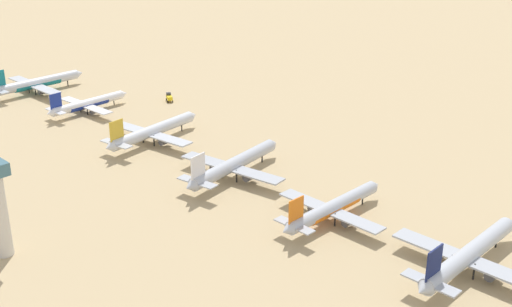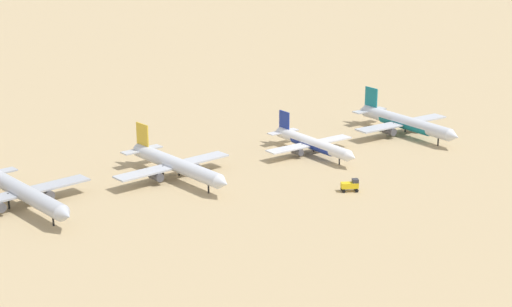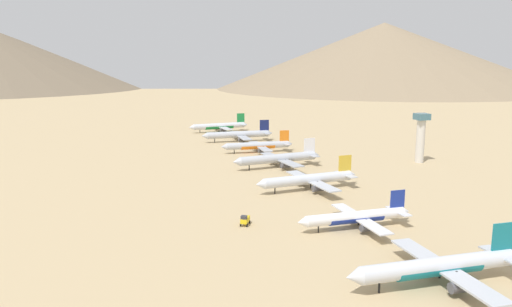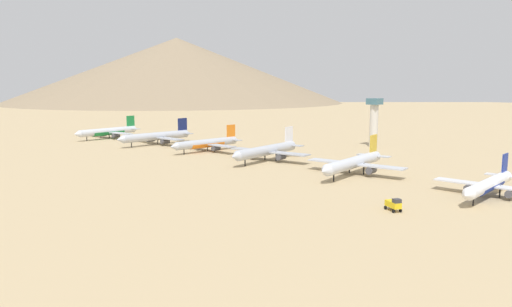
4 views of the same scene
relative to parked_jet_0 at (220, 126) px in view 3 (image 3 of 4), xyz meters
name	(u,v)px [view 3 (image 3 of 4)]	position (x,y,z in m)	size (l,w,h in m)	color
ground_plane	(275,169)	(-3.85, 143.35, -4.81)	(1800.00, 1800.00, 0.00)	tan
parked_jet_0	(220,126)	(0.00, 0.00, 0.00)	(50.05, 40.87, 14.45)	silver
parked_jet_1	(239,135)	(-4.51, 51.11, 0.28)	(52.30, 42.39, 15.11)	#B2B7C1
parked_jet_2	(258,145)	(-7.22, 95.22, -0.31)	(46.77, 37.86, 13.53)	#B2B7C1
parked_jet_3	(279,158)	(-6.66, 140.57, 0.25)	(51.93, 42.45, 15.01)	#B2B7C1
parked_jet_4	(309,179)	(-5.96, 188.97, 0.11)	(50.59, 41.29, 14.60)	silver
parked_jet_5	(357,217)	(-3.62, 241.12, -0.65)	(43.26, 35.11, 12.48)	white
parked_jet_6	(440,266)	(-4.99, 286.08, 0.19)	(51.97, 42.12, 15.01)	silver
service_truck	(245,220)	(33.07, 228.00, -2.73)	(4.67, 5.70, 3.90)	yellow
control_tower	(421,135)	(-88.50, 147.78, 10.94)	(7.20, 7.20, 28.11)	beige
desert_hill_2	(383,56)	(-437.86, -529.34, 61.35)	(681.27, 681.27, 132.31)	#8C775B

